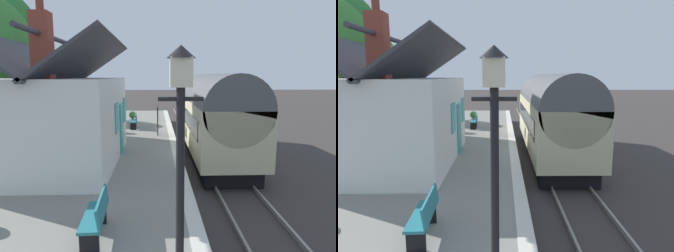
# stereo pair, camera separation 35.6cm
# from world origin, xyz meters

# --- Properties ---
(ground_plane) EXTENTS (160.00, 160.00, 0.00)m
(ground_plane) POSITION_xyz_m (0.00, 0.00, 0.00)
(ground_plane) COLOR #383330
(platform) EXTENTS (32.00, 6.23, 0.99)m
(platform) POSITION_xyz_m (0.00, 4.12, 0.50)
(platform) COLOR gray
(platform) RESTS_ON ground
(platform_edge_coping) EXTENTS (32.00, 0.36, 0.02)m
(platform_edge_coping) POSITION_xyz_m (0.00, 1.18, 1.00)
(platform_edge_coping) COLOR beige
(platform_edge_coping) RESTS_ON platform
(rail_near) EXTENTS (52.00, 0.08, 0.14)m
(rail_near) POSITION_xyz_m (0.00, -1.62, 0.07)
(rail_near) COLOR gray
(rail_near) RESTS_ON ground
(rail_far) EXTENTS (52.00, 0.08, 0.14)m
(rail_far) POSITION_xyz_m (0.00, -0.18, 0.07)
(rail_far) COLOR gray
(rail_far) RESTS_ON ground
(train) EXTENTS (10.65, 2.73, 4.32)m
(train) POSITION_xyz_m (3.23, -0.90, 2.22)
(train) COLOR black
(train) RESTS_ON ground
(station_building) EXTENTS (7.16, 4.21, 5.51)m
(station_building) POSITION_xyz_m (-1.02, 5.48, 2.69)
(station_building) COLOR white
(station_building) RESTS_ON platform
(bench_mid_platform) EXTENTS (1.42, 0.50, 0.88)m
(bench_mid_platform) POSITION_xyz_m (6.37, 3.40, 1.47)
(bench_mid_platform) COLOR #26727F
(bench_mid_platform) RESTS_ON platform
(bench_by_lamp) EXTENTS (1.42, 0.49, 0.88)m
(bench_by_lamp) POSITION_xyz_m (-6.60, 3.23, 1.47)
(bench_by_lamp) COLOR #26727F
(bench_by_lamp) RESTS_ON platform
(planter_bench_left) EXTENTS (0.49, 0.49, 0.80)m
(planter_bench_left) POSITION_xyz_m (8.68, 3.69, 1.38)
(planter_bench_left) COLOR black
(planter_bench_left) RESTS_ON platform
(planter_bench_right) EXTENTS (0.63, 0.63, 0.87)m
(planter_bench_right) POSITION_xyz_m (4.95, 4.47, 1.45)
(planter_bench_right) COLOR #9E5138
(planter_bench_right) RESTS_ON platform
(planter_edge_far) EXTENTS (0.53, 0.53, 0.75)m
(planter_edge_far) POSITION_xyz_m (7.95, 5.57, 1.37)
(planter_edge_far) COLOR gray
(planter_edge_far) RESTS_ON platform
(planter_edge_near) EXTENTS (0.94, 0.32, 0.62)m
(planter_edge_near) POSITION_xyz_m (10.90, 5.78, 1.29)
(planter_edge_near) COLOR gray
(planter_edge_near) RESTS_ON platform
(lamp_post_platform) EXTENTS (0.32, 0.50, 3.57)m
(lamp_post_platform) POSITION_xyz_m (-9.03, 1.75, 3.49)
(lamp_post_platform) COLOR black
(lamp_post_platform) RESTS_ON platform
(station_sign_board) EXTENTS (0.96, 0.06, 1.57)m
(station_sign_board) POSITION_xyz_m (4.24, 1.95, 2.18)
(station_sign_board) COLOR black
(station_sign_board) RESTS_ON platform
(tree_far_left) EXTENTS (3.31, 2.83, 7.47)m
(tree_far_left) POSITION_xyz_m (11.65, 11.33, 5.47)
(tree_far_left) COLOR #4C3828
(tree_far_left) RESTS_ON ground
(tree_distant) EXTENTS (4.41, 4.19, 8.79)m
(tree_distant) POSITION_xyz_m (4.99, 10.43, 6.02)
(tree_distant) COLOR #4C3828
(tree_distant) RESTS_ON ground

